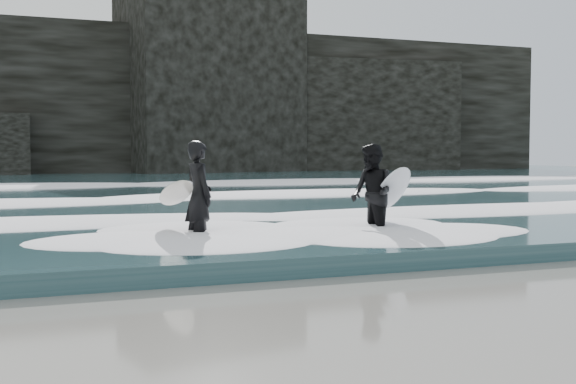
# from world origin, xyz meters

# --- Properties ---
(ground) EXTENTS (120.00, 120.00, 0.00)m
(ground) POSITION_xyz_m (0.00, 0.00, 0.00)
(ground) COLOR olive
(ground) RESTS_ON ground
(sea) EXTENTS (90.00, 52.00, 0.30)m
(sea) POSITION_xyz_m (0.00, 29.00, 0.15)
(sea) COLOR #27464C
(sea) RESTS_ON ground
(headland) EXTENTS (70.00, 9.00, 10.00)m
(headland) POSITION_xyz_m (0.00, 46.00, 5.00)
(headland) COLOR black
(headland) RESTS_ON ground
(foam_near) EXTENTS (60.00, 3.20, 0.20)m
(foam_near) POSITION_xyz_m (0.00, 9.00, 0.40)
(foam_near) COLOR white
(foam_near) RESTS_ON sea
(foam_mid) EXTENTS (60.00, 4.00, 0.24)m
(foam_mid) POSITION_xyz_m (0.00, 16.00, 0.42)
(foam_mid) COLOR white
(foam_mid) RESTS_ON sea
(foam_far) EXTENTS (60.00, 4.80, 0.30)m
(foam_far) POSITION_xyz_m (0.00, 25.00, 0.45)
(foam_far) COLOR white
(foam_far) RESTS_ON sea
(surfer_left) EXTENTS (1.03, 1.99, 1.92)m
(surfer_left) POSITION_xyz_m (-1.02, 6.40, 0.97)
(surfer_left) COLOR black
(surfer_left) RESTS_ON ground
(surfer_right) EXTENTS (1.29, 1.92, 1.88)m
(surfer_right) POSITION_xyz_m (2.28, 6.01, 0.94)
(surfer_right) COLOR black
(surfer_right) RESTS_ON ground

